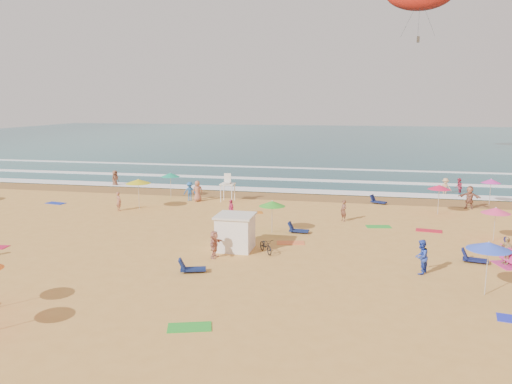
# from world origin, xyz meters

# --- Properties ---
(ground) EXTENTS (220.00, 220.00, 0.00)m
(ground) POSITION_xyz_m (0.00, 0.00, 0.00)
(ground) COLOR gold
(ground) RESTS_ON ground
(ocean) EXTENTS (220.00, 140.00, 0.18)m
(ocean) POSITION_xyz_m (0.00, 84.00, 0.00)
(ocean) COLOR #0C4756
(ocean) RESTS_ON ground
(wet_sand) EXTENTS (220.00, 220.00, 0.00)m
(wet_sand) POSITION_xyz_m (0.00, 12.50, 0.01)
(wet_sand) COLOR olive
(wet_sand) RESTS_ON ground
(surf_foam) EXTENTS (200.00, 18.70, 0.05)m
(surf_foam) POSITION_xyz_m (0.00, 21.32, 0.10)
(surf_foam) COLOR white
(surf_foam) RESTS_ON ground
(cabana) EXTENTS (2.00, 2.00, 2.00)m
(cabana) POSITION_xyz_m (-1.11, -4.92, 1.00)
(cabana) COLOR white
(cabana) RESTS_ON ground
(cabana_roof) EXTENTS (2.20, 2.20, 0.12)m
(cabana_roof) POSITION_xyz_m (-1.11, -4.92, 2.06)
(cabana_roof) COLOR silver
(cabana_roof) RESTS_ON cabana
(bicycle) EXTENTS (1.38, 1.66, 0.85)m
(bicycle) POSITION_xyz_m (0.79, -5.22, 0.43)
(bicycle) COLOR black
(bicycle) RESTS_ON ground
(lifeguard_stand) EXTENTS (1.20, 1.20, 2.10)m
(lifeguard_stand) POSITION_xyz_m (-5.39, 9.05, 1.05)
(lifeguard_stand) COLOR white
(lifeguard_stand) RESTS_ON ground
(beach_umbrellas) EXTENTS (63.73, 31.77, 0.75)m
(beach_umbrellas) POSITION_xyz_m (4.03, -1.06, 2.11)
(beach_umbrellas) COLOR #139B72
(beach_umbrellas) RESTS_ON ground
(loungers) EXTENTS (55.61, 27.13, 0.34)m
(loungers) POSITION_xyz_m (4.31, -3.49, 0.17)
(loungers) COLOR #0F1F4D
(loungers) RESTS_ON ground
(towels) EXTENTS (45.26, 21.80, 0.03)m
(towels) POSITION_xyz_m (3.81, -2.61, 0.01)
(towels) COLOR #C51841
(towels) RESTS_ON ground
(beachgoers) EXTENTS (44.54, 28.65, 2.15)m
(beachgoers) POSITION_xyz_m (-0.05, 5.21, 0.80)
(beachgoers) COLOR #DF376E
(beachgoers) RESTS_ON ground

